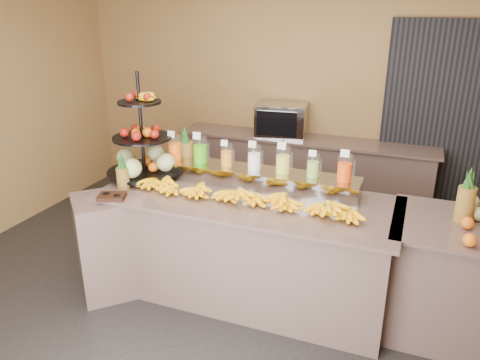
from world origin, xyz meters
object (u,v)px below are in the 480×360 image
Objects in this scene: oven_warmer at (282,120)px; fruit_stand at (148,152)px; pitcher_tray at (254,177)px; banana_heap at (241,193)px; condiment_caddy at (112,196)px.

fruit_stand is at bearing -117.75° from oven_warmer.
pitcher_tray is 0.93× the size of banana_heap.
pitcher_tray is at bearing 35.42° from condiment_caddy.
pitcher_tray is 1.69m from oven_warmer.
banana_heap is 1.03m from fruit_stand.
banana_heap reaches higher than pitcher_tray.
fruit_stand is at bearing -170.60° from pitcher_tray.
pitcher_tray is at bearing 18.75° from fruit_stand.
condiment_caddy is (-1.00, -0.71, -0.06)m from pitcher_tray.
fruit_stand is 1.64× the size of oven_warmer.
pitcher_tray is 1.00m from fruit_stand.
oven_warmer is at bearing 72.55° from condiment_caddy.
oven_warmer is (0.72, 1.83, -0.05)m from fruit_stand.
condiment_caddy is at bearing -83.10° from fruit_stand.
fruit_stand is 1.97m from oven_warmer.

